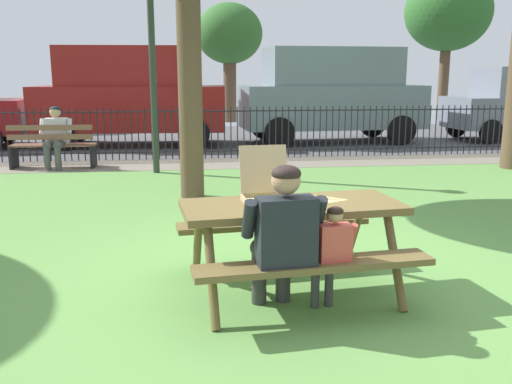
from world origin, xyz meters
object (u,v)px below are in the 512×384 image
(pizza_slice_on_table, at_px, (326,199))
(person_on_park_bench, at_px, (56,134))
(picnic_table_foreground, at_px, (292,223))
(pizza_box_open, at_px, (267,192))
(parked_car_center, at_px, (132,94))
(parked_car_right, at_px, (331,93))
(child_at_table, at_px, (331,250))
(park_bench_left, at_px, (53,147))
(lamp_post_walkway, at_px, (151,15))
(far_tree_center, at_px, (448,13))
(far_tree_midleft, at_px, (229,36))
(adult_at_table, at_px, (282,235))

(pizza_slice_on_table, relative_size, person_on_park_bench, 0.23)
(picnic_table_foreground, bearing_deg, pizza_box_open, 159.44)
(parked_car_center, relative_size, parked_car_right, 1.00)
(picnic_table_foreground, distance_m, person_on_park_bench, 7.61)
(child_at_table, distance_m, park_bench_left, 8.17)
(parked_car_right, bearing_deg, lamp_post_walkway, -136.23)
(lamp_post_walkway, distance_m, far_tree_center, 15.22)
(far_tree_midleft, bearing_deg, person_on_park_bench, -112.42)
(park_bench_left, bearing_deg, pizza_slice_on_table, -60.67)
(parked_car_right, relative_size, far_tree_center, 0.86)
(lamp_post_walkway, distance_m, far_tree_midleft, 11.08)
(pizza_slice_on_table, xyz_separation_m, lamp_post_walkway, (-1.75, 5.93, 2.05))
(person_on_park_bench, relative_size, parked_car_center, 0.25)
(adult_at_table, distance_m, child_at_table, 0.40)
(child_at_table, relative_size, far_tree_center, 0.16)
(far_tree_midleft, bearing_deg, child_at_table, -91.85)
(far_tree_center, bearing_deg, lamp_post_walkway, -134.31)
(pizza_slice_on_table, xyz_separation_m, parked_car_center, (-2.54, 10.13, 0.53))
(lamp_post_walkway, distance_m, parked_car_center, 4.53)
(park_bench_left, distance_m, far_tree_midleft, 11.27)
(parked_car_right, distance_m, far_tree_midleft, 7.24)
(pizza_slice_on_table, bearing_deg, park_bench_left, 119.33)
(parked_car_center, xyz_separation_m, far_tree_midleft, (3.00, 6.66, 1.85))
(lamp_post_walkway, xyz_separation_m, far_tree_center, (10.59, 10.85, 1.25))
(picnic_table_foreground, xyz_separation_m, person_on_park_bench, (-3.39, 6.81, 0.06))
(park_bench_left, relative_size, parked_car_right, 0.34)
(picnic_table_foreground, xyz_separation_m, parked_car_center, (-2.23, 10.22, 0.71))
(picnic_table_foreground, height_order, pizza_slice_on_table, pizza_slice_on_table)
(picnic_table_foreground, bearing_deg, child_at_table, -68.19)
(person_on_park_bench, distance_m, far_tree_center, 16.44)
(park_bench_left, xyz_separation_m, far_tree_midleft, (4.22, 10.09, 2.74))
(pizza_box_open, bearing_deg, picnic_table_foreground, -20.56)
(far_tree_center, bearing_deg, person_on_park_bench, -141.25)
(pizza_slice_on_table, relative_size, parked_car_center, 0.06)
(far_tree_center, bearing_deg, park_bench_left, -141.34)
(adult_at_table, xyz_separation_m, parked_car_center, (-2.06, 10.74, 0.65))
(pizza_box_open, bearing_deg, parked_car_right, 72.82)
(pizza_box_open, relative_size, person_on_park_bench, 0.42)
(pizza_slice_on_table, bearing_deg, lamp_post_walkway, 106.41)
(adult_at_table, distance_m, far_tree_center, 20.03)
(pizza_box_open, height_order, pizza_slice_on_table, pizza_box_open)
(far_tree_midleft, relative_size, far_tree_center, 0.78)
(pizza_box_open, bearing_deg, person_on_park_bench, 115.35)
(park_bench_left, height_order, far_tree_midleft, far_tree_midleft)
(far_tree_midleft, bearing_deg, picnic_table_foreground, -92.59)
(pizza_slice_on_table, relative_size, park_bench_left, 0.17)
(parked_car_right, bearing_deg, adult_at_table, -106.13)
(picnic_table_foreground, relative_size, park_bench_left, 1.20)
(pizza_box_open, bearing_deg, lamp_post_walkway, 101.78)
(pizza_slice_on_table, xyz_separation_m, adult_at_table, (-0.48, -0.62, -0.12))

